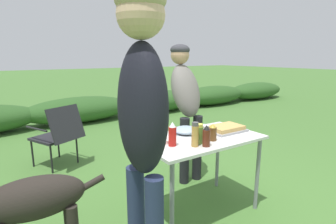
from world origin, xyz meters
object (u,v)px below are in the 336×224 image
at_px(bbq_sauce_bottle, 206,136).
at_px(dog, 24,203).
at_px(standing_person_in_navy_coat, 143,116).
at_px(camp_chair_green_behind_table, 59,133).
at_px(plate_stack, 160,140).
at_px(beer_bottle, 213,132).
at_px(ketchup_bottle, 172,134).
at_px(standing_person_in_gray_fleece, 186,96).
at_px(folding_table, 200,145).
at_px(mixing_bowl, 186,130).
at_px(relish_jar, 199,134).
at_px(food_tray, 226,129).
at_px(spice_jar, 195,135).
at_px(paper_cup_stack, 204,131).

bearing_deg(bbq_sauce_bottle, dog, 163.49).
height_order(standing_person_in_navy_coat, camp_chair_green_behind_table, standing_person_in_navy_coat).
bearing_deg(plate_stack, beer_bottle, -30.27).
bearing_deg(ketchup_bottle, standing_person_in_gray_fleece, 46.89).
relative_size(folding_table, dog, 1.02).
bearing_deg(standing_person_in_gray_fleece, mixing_bowl, -126.36).
height_order(mixing_bowl, dog, mixing_bowl).
distance_m(mixing_bowl, bbq_sauce_bottle, 0.39).
bearing_deg(relish_jar, standing_person_in_gray_fleece, 60.24).
bearing_deg(dog, camp_chair_green_behind_table, -12.84).
bearing_deg(dog, standing_person_in_gray_fleece, -69.05).
distance_m(standing_person_in_gray_fleece, dog, 1.89).
bearing_deg(mixing_bowl, food_tray, -23.34).
relative_size(bbq_sauce_bottle, ketchup_bottle, 0.89).
xyz_separation_m(bbq_sauce_bottle, camp_chair_green_behind_table, (-0.76, 2.04, -0.36)).
bearing_deg(dog, mixing_bowl, -84.91).
height_order(plate_stack, standing_person_in_gray_fleece, standing_person_in_gray_fleece).
bearing_deg(spice_jar, standing_person_in_navy_coat, -149.10).
height_order(mixing_bowl, paper_cup_stack, paper_cup_stack).
bearing_deg(food_tray, folding_table, -178.80).
xyz_separation_m(folding_table, standing_person_in_navy_coat, (-0.88, -0.57, 0.49)).
xyz_separation_m(food_tray, standing_person_in_gray_fleece, (-0.00, 0.65, 0.24)).
height_order(bbq_sauce_bottle, beer_bottle, bbq_sauce_bottle).
bearing_deg(paper_cup_stack, dog, 172.05).
bearing_deg(plate_stack, ketchup_bottle, -81.08).
height_order(plate_stack, relish_jar, relish_jar).
bearing_deg(mixing_bowl, spice_jar, -116.02).
distance_m(food_tray, dog, 1.78).
bearing_deg(camp_chair_green_behind_table, beer_bottle, -91.13).
bearing_deg(standing_person_in_navy_coat, relish_jar, -67.56).
bearing_deg(beer_bottle, folding_table, 100.77).
height_order(spice_jar, standing_person_in_navy_coat, standing_person_in_navy_coat).
bearing_deg(folding_table, standing_person_in_navy_coat, -146.82).
height_order(folding_table, dog, folding_table).
distance_m(spice_jar, relish_jar, 0.08).
bearing_deg(spice_jar, plate_stack, 122.35).
xyz_separation_m(ketchup_bottle, standing_person_in_gray_fleece, (0.67, 0.71, 0.17)).
distance_m(folding_table, standing_person_in_navy_coat, 1.16).
distance_m(folding_table, food_tray, 0.34).
bearing_deg(relish_jar, food_tray, 16.97).
height_order(plate_stack, standing_person_in_navy_coat, standing_person_in_navy_coat).
relative_size(mixing_bowl, bbq_sauce_bottle, 1.34).
xyz_separation_m(spice_jar, ketchup_bottle, (-0.14, 0.11, -0.00)).
bearing_deg(standing_person_in_navy_coat, plate_stack, -45.35).
bearing_deg(mixing_bowl, dog, 179.80).
bearing_deg(dog, folding_table, -91.48).
bearing_deg(food_tray, dog, 174.71).
relative_size(folding_table, beer_bottle, 7.40).
xyz_separation_m(plate_stack, beer_bottle, (0.39, -0.23, 0.06)).
distance_m(food_tray, spice_jar, 0.56).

